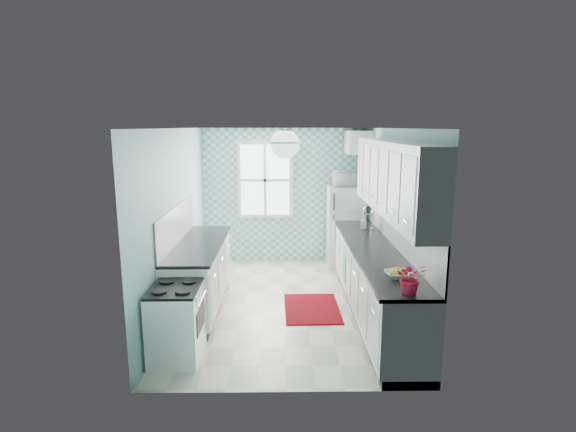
{
  "coord_description": "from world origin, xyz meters",
  "views": [
    {
      "loc": [
        -0.03,
        -6.13,
        2.52
      ],
      "look_at": [
        0.05,
        0.25,
        1.25
      ],
      "focal_mm": 28.0,
      "sensor_mm": 36.0,
      "label": 1
    }
  ],
  "objects_px": {
    "ceiling_light": "(285,144)",
    "fruit_bowl": "(398,274)",
    "microwave": "(346,179)",
    "potted_plant": "(411,278)",
    "stove": "(176,321)",
    "fridge": "(345,226)",
    "sink": "(362,231)"
  },
  "relations": [
    {
      "from": "ceiling_light",
      "to": "sink",
      "type": "relative_size",
      "value": 0.66
    },
    {
      "from": "ceiling_light",
      "to": "sink",
      "type": "xyz_separation_m",
      "value": [
        1.2,
        1.4,
        -1.39
      ]
    },
    {
      "from": "fridge",
      "to": "stove",
      "type": "relative_size",
      "value": 1.84
    },
    {
      "from": "microwave",
      "to": "fruit_bowl",
      "type": "bearing_deg",
      "value": 89.37
    },
    {
      "from": "ceiling_light",
      "to": "fridge",
      "type": "relative_size",
      "value": 0.24
    },
    {
      "from": "ceiling_light",
      "to": "potted_plant",
      "type": "relative_size",
      "value": 1.1
    },
    {
      "from": "fruit_bowl",
      "to": "microwave",
      "type": "height_order",
      "value": "microwave"
    },
    {
      "from": "stove",
      "to": "microwave",
      "type": "height_order",
      "value": "microwave"
    },
    {
      "from": "ceiling_light",
      "to": "potted_plant",
      "type": "distance_m",
      "value": 2.12
    },
    {
      "from": "fridge",
      "to": "potted_plant",
      "type": "xyz_separation_m",
      "value": [
        0.09,
        -3.87,
        0.36
      ]
    },
    {
      "from": "fridge",
      "to": "microwave",
      "type": "height_order",
      "value": "microwave"
    },
    {
      "from": "stove",
      "to": "sink",
      "type": "relative_size",
      "value": 1.51
    },
    {
      "from": "ceiling_light",
      "to": "fruit_bowl",
      "type": "height_order",
      "value": "ceiling_light"
    },
    {
      "from": "stove",
      "to": "fruit_bowl",
      "type": "relative_size",
      "value": 2.91
    },
    {
      "from": "potted_plant",
      "to": "microwave",
      "type": "relative_size",
      "value": 0.67
    },
    {
      "from": "fruit_bowl",
      "to": "microwave",
      "type": "xyz_separation_m",
      "value": [
        -0.09,
        3.4,
        0.63
      ]
    },
    {
      "from": "stove",
      "to": "sink",
      "type": "distance_m",
      "value": 3.24
    },
    {
      "from": "fruit_bowl",
      "to": "potted_plant",
      "type": "xyz_separation_m",
      "value": [
        0.0,
        -0.47,
        0.12
      ]
    },
    {
      "from": "stove",
      "to": "microwave",
      "type": "distance_m",
      "value": 4.23
    },
    {
      "from": "fruit_bowl",
      "to": "microwave",
      "type": "relative_size",
      "value": 0.58
    },
    {
      "from": "ceiling_light",
      "to": "microwave",
      "type": "height_order",
      "value": "ceiling_light"
    },
    {
      "from": "ceiling_light",
      "to": "fridge",
      "type": "height_order",
      "value": "ceiling_light"
    },
    {
      "from": "fridge",
      "to": "sink",
      "type": "height_order",
      "value": "fridge"
    },
    {
      "from": "fridge",
      "to": "stove",
      "type": "distance_m",
      "value": 4.07
    },
    {
      "from": "potted_plant",
      "to": "microwave",
      "type": "height_order",
      "value": "microwave"
    },
    {
      "from": "potted_plant",
      "to": "microwave",
      "type": "xyz_separation_m",
      "value": [
        -0.09,
        3.87,
        0.51
      ]
    },
    {
      "from": "fruit_bowl",
      "to": "stove",
      "type": "bearing_deg",
      "value": 178.44
    },
    {
      "from": "fruit_bowl",
      "to": "potted_plant",
      "type": "relative_size",
      "value": 0.87
    },
    {
      "from": "fridge",
      "to": "fruit_bowl",
      "type": "bearing_deg",
      "value": -89.53
    },
    {
      "from": "sink",
      "to": "fruit_bowl",
      "type": "relative_size",
      "value": 1.93
    },
    {
      "from": "ceiling_light",
      "to": "fruit_bowl",
      "type": "xyz_separation_m",
      "value": [
        1.2,
        -0.77,
        -1.35
      ]
    },
    {
      "from": "fruit_bowl",
      "to": "ceiling_light",
      "type": "bearing_deg",
      "value": 147.19
    }
  ]
}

